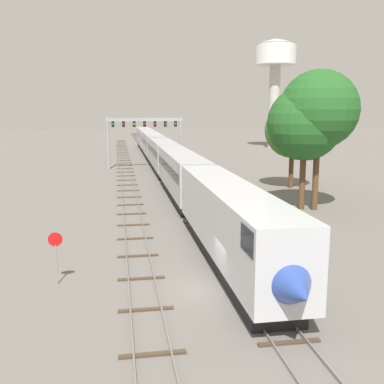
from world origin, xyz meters
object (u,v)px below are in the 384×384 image
Objects in this scene: passenger_train at (162,154)px; trackside_tree_left at (319,110)px; water_tower at (275,63)px; trackside_tree_mid at (293,130)px; stop_sign at (56,251)px; trackside_tree_right at (305,123)px; signal_gantry at (145,130)px.

trackside_tree_left is at bearing -68.58° from passenger_train.
water_tower is 2.52× the size of trackside_tree_mid.
passenger_train is 36.73× the size of stop_sign.
passenger_train reaches higher than stop_sign.
passenger_train is 4.12× the size of water_tower.
water_tower reaches higher than trackside_tree_right.
passenger_train is at bearing -129.49° from water_tower.
signal_gantry is 35.12m from trackside_tree_right.
passenger_train is at bearing 128.43° from trackside_tree_mid.
stop_sign is (-7.75, -48.37, -4.28)m from signal_gantry.
passenger_train is at bearing 111.42° from trackside_tree_left.
signal_gantry is at bearing 127.05° from trackside_tree_mid.
trackside_tree_mid is 0.89× the size of trackside_tree_right.
signal_gantry is (-2.25, 3.87, 3.55)m from passenger_train.
stop_sign is 0.25× the size of trackside_tree_right.
trackside_tree_mid is (2.34, 11.89, -2.39)m from trackside_tree_left.
water_tower reaches higher than stop_sign.
trackside_tree_right is (-3.41, -11.37, 1.15)m from trackside_tree_mid.
trackside_tree_left is (21.51, 15.15, 7.39)m from stop_sign.
stop_sign is 0.22× the size of trackside_tree_left.
signal_gantry is 4.20× the size of stop_sign.
trackside_tree_left is at bearing -101.11° from trackside_tree_mid.
water_tower is 70.42m from trackside_tree_right.
signal_gantry is 49.21m from water_tower.
trackside_tree_right is at bearing 37.48° from stop_sign.
trackside_tree_mid reaches higher than signal_gantry.
trackside_tree_left is 1.72m from trackside_tree_right.
signal_gantry is 0.47× the size of water_tower.
signal_gantry is at bearing 111.22° from trackside_tree_right.
trackside_tree_mid reaches higher than stop_sign.
signal_gantry reaches higher than passenger_train.
trackside_tree_mid is at bearing 48.59° from stop_sign.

